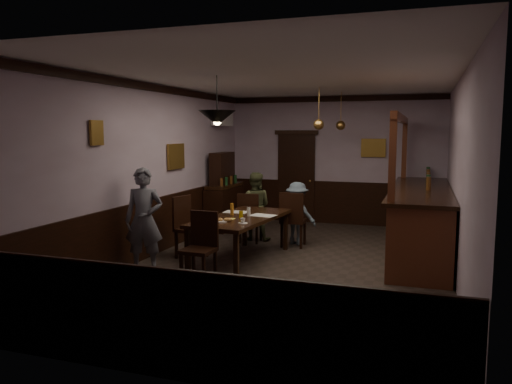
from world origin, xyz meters
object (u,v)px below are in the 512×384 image
at_px(person_seated_right, 297,213).
at_px(soda_can, 241,214).
at_px(bar_counter, 421,219).
at_px(chair_far_right, 293,217).
at_px(coffee_cup, 243,220).
at_px(pendant_iron, 217,118).
at_px(sideboard, 224,198).
at_px(person_standing, 144,220).
at_px(chair_near, 201,243).
at_px(person_seated_left, 255,206).
at_px(pendant_brass_mid, 319,125).
at_px(chair_far_left, 249,216).
at_px(dining_table, 241,220).
at_px(pendant_brass_far, 341,125).
at_px(chair_side, 187,224).

bearing_deg(person_seated_right, soda_can, 88.09).
bearing_deg(bar_counter, chair_far_right, -172.36).
relative_size(coffee_cup, pendant_iron, 0.11).
bearing_deg(soda_can, pendant_iron, -101.48).
distance_m(person_seated_right, soda_can, 1.74).
bearing_deg(sideboard, coffee_cup, -62.79).
bearing_deg(bar_counter, soda_can, -149.34).
bearing_deg(sideboard, person_standing, -87.26).
xyz_separation_m(chair_near, pendant_iron, (0.05, 0.51, 1.81)).
xyz_separation_m(chair_far_right, chair_near, (-0.71, -2.52, -0.01)).
height_order(person_standing, pendant_iron, pendant_iron).
height_order(chair_far_right, person_seated_left, person_seated_left).
bearing_deg(pendant_brass_mid, pendant_iron, -113.60).
distance_m(chair_far_left, chair_near, 2.62).
distance_m(dining_table, coffee_cup, 0.65).
distance_m(chair_near, person_seated_right, 2.90).
bearing_deg(person_seated_right, dining_table, 84.61).
height_order(soda_can, pendant_iron, pendant_iron).
xyz_separation_m(pendant_brass_mid, pendant_brass_far, (0.20, 1.33, 0.00)).
xyz_separation_m(chair_near, sideboard, (-1.21, 3.82, 0.13)).
bearing_deg(chair_far_right, coffee_cup, 77.03).
height_order(chair_far_left, person_seated_left, person_seated_left).
xyz_separation_m(coffee_cup, pendant_brass_far, (0.92, 3.52, 1.50)).
height_order(chair_far_left, soda_can, chair_far_left).
height_order(coffee_cup, pendant_iron, pendant_iron).
relative_size(person_standing, pendant_brass_far, 2.01).
bearing_deg(person_seated_right, sideboard, -11.19).
relative_size(person_seated_left, coffee_cup, 17.09).
height_order(dining_table, sideboard, sideboard).
distance_m(person_seated_left, pendant_brass_mid, 2.05).
distance_m(person_seated_left, bar_counter, 3.16).
bearing_deg(pendant_iron, bar_counter, 38.24).
distance_m(person_seated_left, sideboard, 1.39).
height_order(person_standing, coffee_cup, person_standing).
xyz_separation_m(chair_far_right, pendant_iron, (-0.66, -2.01, 1.80)).
distance_m(sideboard, bar_counter, 4.32).
height_order(dining_table, bar_counter, bar_counter).
relative_size(chair_far_right, bar_counter, 0.24).
distance_m(soda_can, pendant_iron, 1.70).
height_order(chair_near, bar_counter, bar_counter).
bearing_deg(pendant_brass_mid, person_seated_left, -179.28).
relative_size(chair_near, sideboard, 0.60).
height_order(chair_side, soda_can, chair_side).
height_order(person_standing, bar_counter, bar_counter).
relative_size(chair_far_right, chair_near, 1.03).
bearing_deg(pendant_brass_mid, chair_side, -138.51).
relative_size(pendant_iron, pendant_brass_mid, 0.91).
xyz_separation_m(dining_table, person_seated_left, (-0.30, 1.59, -0.00)).
height_order(dining_table, person_seated_left, person_seated_left).
bearing_deg(dining_table, pendant_brass_far, 68.22).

